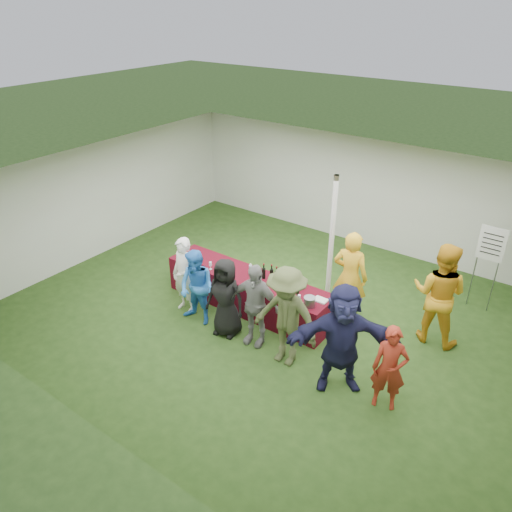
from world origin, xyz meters
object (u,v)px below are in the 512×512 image
Objects in this scene: customer_1 at (197,288)px; customer_6 at (389,368)px; staff_back at (439,294)px; customer_0 at (184,276)px; serving_table at (248,291)px; dump_bucket at (309,302)px; customer_5 at (342,338)px; customer_2 at (226,298)px; wine_list_sign at (490,250)px; customer_4 at (286,317)px; staff_pourer at (350,277)px; customer_3 at (255,305)px.

customer_1 is 1.05× the size of customer_6.
staff_back is 2.12m from customer_6.
serving_table is at bearing 45.75° from customer_0.
customer_5 is at bearing -35.94° from dump_bucket.
dump_bucket is at bearing 17.83° from customer_2.
wine_list_sign is 0.97× the size of customer_4.
customer_2 is at bearing 177.21° from customer_4.
dump_bucket reaches higher than serving_table.
staff_back is at bearing 19.19° from serving_table.
staff_pourer is 1.30× the size of customer_6.
customer_0 is 2.49m from customer_4.
serving_table is 1.02m from customer_2.
serving_table is 2.25× the size of customer_0.
dump_bucket is 2.57m from customer_0.
wine_list_sign is at bearing 40.80° from customer_1.
staff_back is (1.58, 0.34, 0.04)m from staff_pourer.
customer_3 is at bearing 51.84° from staff_pourer.
staff_back is (3.38, 1.18, 0.61)m from serving_table.
customer_0 is 1.14m from customer_2.
customer_3 is at bearing -1.16° from customer_2.
customer_1 reaches higher than dump_bucket.
staff_pourer is (-1.99, -1.93, -0.38)m from wine_list_sign.
customer_1 is at bearing 177.37° from customer_3.
customer_4 is (-2.26, -3.73, -0.39)m from wine_list_sign.
wine_list_sign is at bearing 64.34° from customer_6.
customer_4 reaches higher than customer_1.
customer_3 is 1.11× the size of customer_6.
customer_0 is 1.05× the size of customer_1.
customer_0 is 3.52m from customer_5.
dump_bucket is 0.13× the size of customer_3.
customer_6 is at bearing -33.19° from customer_5.
customer_2 reaches higher than customer_6.
customer_4 reaches higher than dump_bucket.
customer_5 is (3.05, 0.00, 0.19)m from customer_1.
serving_table is at bearing 146.87° from customer_4.
dump_bucket is at bearing 18.67° from customer_0.
customer_6 reaches higher than serving_table.
customer_1 is 3.06m from customer_5.
customer_6 is at bearing -9.57° from customer_2.
dump_bucket is at bearing 139.64° from customer_6.
customer_2 is at bearing -0.10° from customer_0.
customer_2 is 3.18m from customer_6.
wine_list_sign reaches higher than customer_6.
staff_pourer is 2.37m from customer_6.
staff_back is 2.29m from customer_5.
staff_pourer reaches higher than customer_4.
wine_list_sign reaches higher than customer_2.
customer_5 reaches higher than customer_2.
customer_0 is at bearing 24.19° from staff_pourer.
customer_1 is (-4.28, -3.73, -0.55)m from wine_list_sign.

